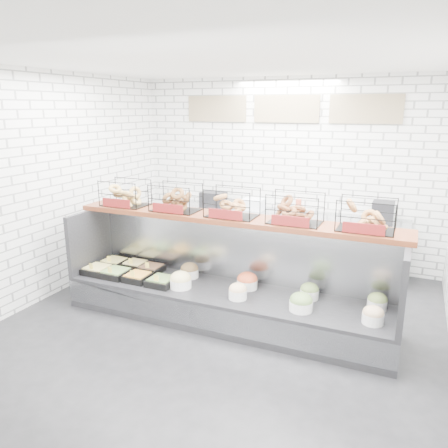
% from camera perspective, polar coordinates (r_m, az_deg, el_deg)
% --- Properties ---
extents(ground, '(5.50, 5.50, 0.00)m').
position_cam_1_polar(ground, '(5.24, -1.27, -13.79)').
color(ground, black).
rests_on(ground, ground).
extents(room_shell, '(5.02, 5.51, 3.01)m').
position_cam_1_polar(room_shell, '(5.17, 1.45, 9.82)').
color(room_shell, white).
rests_on(room_shell, ground).
extents(display_case, '(4.00, 0.90, 1.20)m').
position_cam_1_polar(display_case, '(5.38, 0.07, -9.07)').
color(display_case, black).
rests_on(display_case, ground).
extents(bagel_shelf, '(4.10, 0.50, 0.40)m').
position_cam_1_polar(bagel_shelf, '(5.19, 1.11, 2.31)').
color(bagel_shelf, '#4A1E0F').
rests_on(bagel_shelf, display_case).
extents(prep_counter, '(4.00, 0.60, 1.20)m').
position_cam_1_polar(prep_counter, '(7.17, 6.91, -1.76)').
color(prep_counter, '#93969B').
rests_on(prep_counter, ground).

